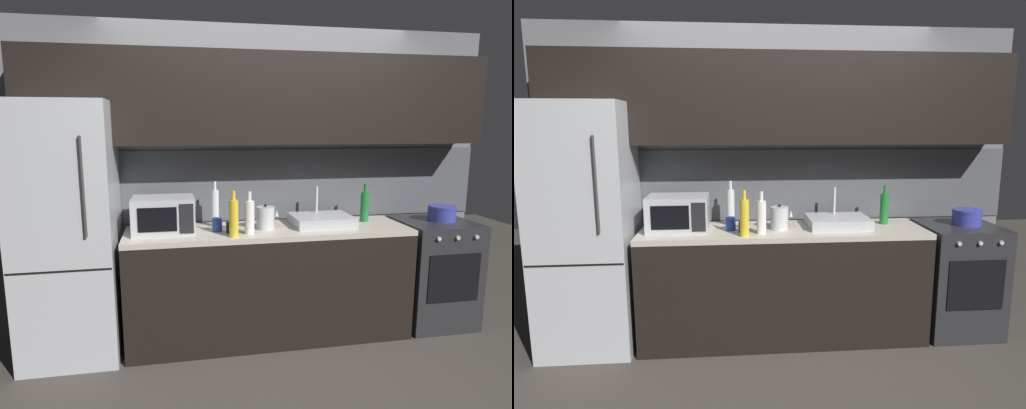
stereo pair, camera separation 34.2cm
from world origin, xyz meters
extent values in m
plane|color=#3D3833|center=(0.00, 0.00, 0.00)|extent=(10.00, 10.00, 0.00)
cube|color=slate|center=(0.00, 1.30, 1.25)|extent=(3.96, 0.10, 2.50)
cube|color=#4C4F54|center=(0.00, 1.25, 1.20)|extent=(3.96, 0.01, 0.60)
cube|color=black|center=(0.00, 1.08, 1.90)|extent=(3.65, 0.34, 0.70)
cube|color=black|center=(0.00, 0.90, 0.43)|extent=(2.22, 0.60, 0.86)
cube|color=#B2A899|center=(0.00, 0.90, 0.88)|extent=(2.22, 0.60, 0.04)
cube|color=#ADAFB5|center=(-1.49, 0.90, 0.94)|extent=(0.68, 0.66, 1.87)
cube|color=black|center=(-1.49, 0.57, 0.75)|extent=(0.67, 0.00, 0.01)
cylinder|color=#333333|center=(-1.30, 0.55, 1.31)|extent=(0.02, 0.02, 0.65)
cube|color=#232326|center=(1.45, 0.90, 0.45)|extent=(0.60, 0.60, 0.90)
cube|color=black|center=(1.45, 0.60, 0.50)|extent=(0.45, 0.01, 0.40)
cylinder|color=#B2B2B7|center=(1.29, 0.59, 0.83)|extent=(0.03, 0.02, 0.03)
cylinder|color=#B2B2B7|center=(1.45, 0.59, 0.83)|extent=(0.03, 0.02, 0.03)
cylinder|color=#B2B2B7|center=(1.62, 0.59, 0.83)|extent=(0.03, 0.02, 0.03)
cube|color=#A8AAAF|center=(-0.81, 0.92, 1.04)|extent=(0.46, 0.34, 0.27)
cube|color=black|center=(-0.85, 0.75, 1.04)|extent=(0.28, 0.01, 0.18)
cube|color=black|center=(-0.65, 0.75, 1.04)|extent=(0.10, 0.01, 0.22)
cube|color=#ADAFB5|center=(0.44, 0.93, 0.94)|extent=(0.48, 0.38, 0.08)
cylinder|color=silver|center=(0.44, 1.06, 1.09)|extent=(0.02, 0.02, 0.22)
cylinder|color=#B7BABF|center=(-0.03, 0.88, 0.99)|extent=(0.14, 0.14, 0.18)
sphere|color=black|center=(-0.03, 0.88, 1.09)|extent=(0.02, 0.02, 0.02)
cone|color=#B7BABF|center=(0.06, 0.88, 1.02)|extent=(0.03, 0.03, 0.05)
cylinder|color=silver|center=(-0.18, 0.75, 1.02)|extent=(0.07, 0.07, 0.25)
cylinder|color=silver|center=(-0.18, 0.75, 1.18)|extent=(0.03, 0.03, 0.07)
cylinder|color=#1E6B2D|center=(0.84, 1.00, 1.02)|extent=(0.07, 0.07, 0.25)
cylinder|color=#1E6B2D|center=(0.84, 1.00, 1.18)|extent=(0.03, 0.03, 0.07)
cylinder|color=silver|center=(-0.41, 1.04, 1.05)|extent=(0.06, 0.06, 0.29)
cylinder|color=silver|center=(-0.41, 1.04, 1.23)|extent=(0.02, 0.02, 0.07)
cylinder|color=gold|center=(-0.31, 0.68, 1.04)|extent=(0.07, 0.07, 0.27)
cylinder|color=gold|center=(-0.31, 0.68, 1.21)|extent=(0.03, 0.03, 0.07)
cylinder|color=#234299|center=(-0.41, 0.87, 0.95)|extent=(0.08, 0.08, 0.10)
cylinder|color=black|center=(-0.32, 0.80, 0.94)|extent=(0.07, 0.07, 0.09)
cylinder|color=#333899|center=(1.50, 0.90, 0.95)|extent=(0.23, 0.23, 0.11)
cylinder|color=#333899|center=(1.50, 0.90, 1.02)|extent=(0.23, 0.23, 0.02)
camera|label=1|loc=(-0.74, -2.41, 1.70)|focal=30.94mm
camera|label=2|loc=(-0.40, -2.46, 1.70)|focal=30.94mm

